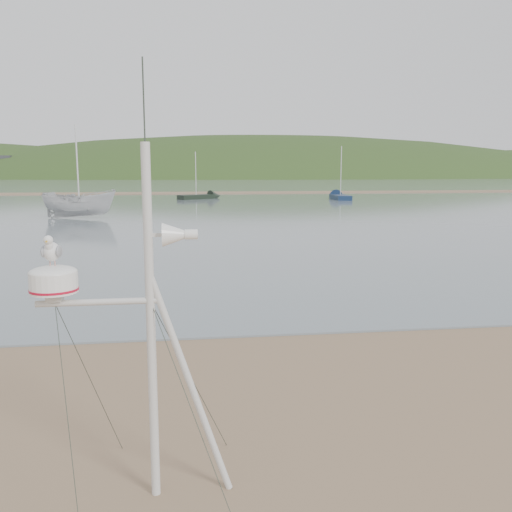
{
  "coord_description": "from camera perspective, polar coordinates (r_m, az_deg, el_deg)",
  "views": [
    {
      "loc": [
        1.04,
        -6.54,
        3.39
      ],
      "look_at": [
        2.06,
        1.0,
        2.17
      ],
      "focal_mm": 38.0,
      "sensor_mm": 36.0,
      "label": 1
    }
  ],
  "objects": [
    {
      "name": "sailboat_blue_far",
      "position": [
        62.71,
        8.55,
        6.23
      ],
      "size": [
        1.96,
        6.43,
        6.32
      ],
      "color": "#12233F",
      "rests_on": "ground"
    },
    {
      "name": "ground",
      "position": [
        7.44,
        -15.67,
        -18.33
      ],
      "size": [
        560.0,
        560.0,
        0.0
      ],
      "primitive_type": "plane",
      "color": "brown",
      "rests_on": "ground"
    },
    {
      "name": "sandbar",
      "position": [
        76.62,
        -8.54,
        6.57
      ],
      "size": [
        560.0,
        7.0,
        0.07
      ],
      "primitive_type": "cube",
      "color": "brown",
      "rests_on": "water"
    },
    {
      "name": "hill_ridge",
      "position": [
        243.27,
        -3.56,
        3.69
      ],
      "size": [
        620.0,
        180.0,
        80.0
      ],
      "color": "#243A18",
      "rests_on": "ground"
    },
    {
      "name": "sailboat_dark_mid",
      "position": [
        62.31,
        -5.31,
        6.27
      ],
      "size": [
        5.43,
        4.39,
        5.68
      ],
      "color": "black",
      "rests_on": "ground"
    },
    {
      "name": "mast_rig",
      "position": [
        5.8,
        -11.34,
        -14.63
      ],
      "size": [
        1.97,
        2.1,
        4.44
      ],
      "color": "silver",
      "rests_on": "ground"
    },
    {
      "name": "water",
      "position": [
        138.59,
        -8.21,
        7.67
      ],
      "size": [
        560.0,
        256.0,
        0.04
      ],
      "primitive_type": "cube",
      "color": "slate",
      "rests_on": "ground"
    },
    {
      "name": "boat_white",
      "position": [
        39.18,
        -18.22,
        7.51
      ],
      "size": [
        2.16,
        2.12,
        5.07
      ],
      "primitive_type": "imported",
      "rotation": [
        0.0,
        0.0,
        1.46
      ],
      "color": "silver",
      "rests_on": "water"
    },
    {
      "name": "far_cottages",
      "position": [
        202.55,
        -7.25,
        9.25
      ],
      "size": [
        294.4,
        6.3,
        8.0
      ],
      "color": "silver",
      "rests_on": "ground"
    }
  ]
}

